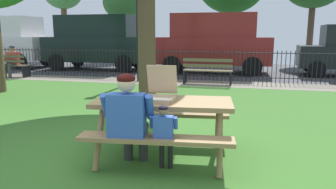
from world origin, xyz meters
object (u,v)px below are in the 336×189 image
person_on_park_bench (12,60)px  parked_car_center (213,42)px  lamp_post_walkway (138,13)px  far_tree_midleft (123,3)px  park_bench_left (8,66)px  parked_car_far_left (5,41)px  adult_at_table (129,118)px  pizza_box_open (160,92)px  park_bench_center (208,72)px  child_at_table (164,132)px  picnic_table_foreground (163,113)px  pizza_slice_on_table (129,100)px  parked_car_left (98,41)px

person_on_park_bench → parked_car_center: bearing=23.6°
lamp_post_walkway → far_tree_midleft: (-3.87, 8.43, 1.18)m
park_bench_left → parked_car_center: bearing=23.2°
parked_car_far_left → adult_at_table: bearing=-44.4°
adult_at_table → park_bench_left: adult_at_table is taller
pizza_box_open → parked_car_center: (-0.28, 9.65, 0.43)m
adult_at_table → parked_car_center: (-0.05, 10.20, 0.65)m
adult_at_table → lamp_post_walkway: size_ratio=0.32×
person_on_park_bench → park_bench_center: bearing=-0.1°
child_at_table → lamp_post_walkway: (-2.76, 7.14, 1.81)m
picnic_table_foreground → parked_car_far_left: 14.41m
picnic_table_foreground → child_at_table: (0.15, -0.52, -0.09)m
picnic_table_foreground → adult_at_table: size_ratio=1.64×
adult_at_table → parked_car_far_left: (-10.40, 10.20, 0.65)m
child_at_table → lamp_post_walkway: lamp_post_walkway is taller
lamp_post_walkway → adult_at_table: bearing=-71.9°
pizza_slice_on_table → person_on_park_bench: (-7.25, 6.59, -0.12)m
adult_at_table → park_bench_left: bearing=137.4°
pizza_box_open → parked_car_far_left: size_ratio=0.10×
parked_car_far_left → picnic_table_foreground: bearing=-42.2°
child_at_table → lamp_post_walkway: 7.86m
picnic_table_foreground → lamp_post_walkway: bearing=111.5°
person_on_park_bench → parked_car_left: parked_car_left is taller
child_at_table → park_bench_left: size_ratio=0.52×
adult_at_table → child_at_table: size_ratio=1.42×
pizza_slice_on_table → far_tree_midleft: 16.57m
adult_at_table → lamp_post_walkway: lamp_post_walkway is taller
lamp_post_walkway → pizza_box_open: bearing=-68.8°
parked_car_left → far_tree_midleft: (-0.86, 5.39, 2.20)m
pizza_slice_on_table → park_bench_center: size_ratio=0.16×
park_bench_center → lamp_post_walkway: size_ratio=0.43×
park_bench_left → park_bench_center: 7.69m
picnic_table_foreground → park_bench_left: (-7.84, 6.44, -0.18)m
child_at_table → parked_car_far_left: parked_car_far_left is taller
parked_car_left → parked_car_center: (5.30, 0.00, 0.00)m
child_at_table → lamp_post_walkway: bearing=111.1°
person_on_park_bench → parked_car_left: 3.87m
person_on_park_bench → picnic_table_foreground: bearing=-40.1°
picnic_table_foreground → pizza_slice_on_table: bearing=-162.9°
pizza_box_open → parked_car_center: 9.67m
pizza_slice_on_table → park_bench_left: 9.91m
picnic_table_foreground → person_on_park_bench: person_on_park_bench is taller
adult_at_table → parked_car_left: parked_car_left is taller
pizza_box_open → parked_car_far_left: bearing=137.8°
park_bench_left → park_bench_center: bearing=-0.0°
pizza_slice_on_table → far_tree_midleft: size_ratio=0.05×
pizza_box_open → person_on_park_bench: size_ratio=0.41×
park_bench_center → parked_car_left: bearing=149.4°
far_tree_midleft → park_bench_center: bearing=-53.7°
lamp_post_walkway → parked_car_center: size_ratio=0.79×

